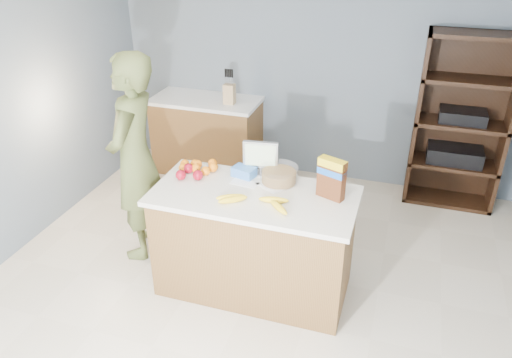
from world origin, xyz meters
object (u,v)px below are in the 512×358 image
(counter_peninsula, at_px, (254,246))
(tv, at_px, (260,156))
(shelving_unit, at_px, (460,125))
(person, at_px, (135,159))
(cereal_box, at_px, (332,176))

(counter_peninsula, distance_m, tv, 0.72)
(counter_peninsula, height_order, shelving_unit, shelving_unit)
(person, bearing_deg, shelving_unit, 115.72)
(tv, relative_size, cereal_box, 0.90)
(person, height_order, tv, person)
(counter_peninsula, xyz_separation_m, cereal_box, (0.56, 0.12, 0.67))
(shelving_unit, bearing_deg, counter_peninsula, -127.11)
(person, bearing_deg, tv, 87.18)
(cereal_box, bearing_deg, counter_peninsula, -167.70)
(counter_peninsula, relative_size, person, 0.85)
(counter_peninsula, bearing_deg, shelving_unit, 52.89)
(tv, bearing_deg, person, -174.26)
(person, relative_size, cereal_box, 5.88)
(shelving_unit, bearing_deg, tv, -132.91)
(counter_peninsula, xyz_separation_m, person, (-1.14, 0.22, 0.51))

